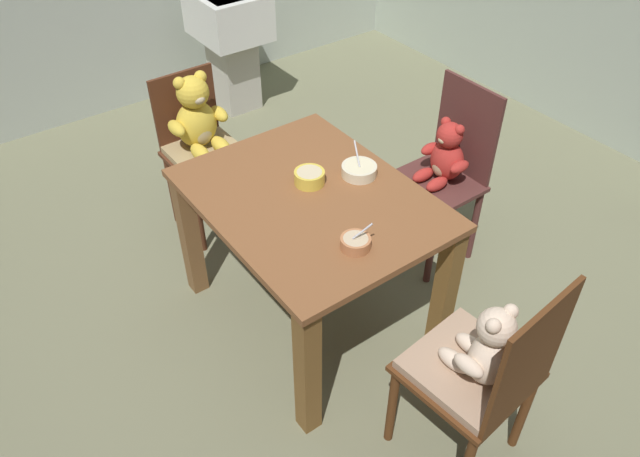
{
  "coord_description": "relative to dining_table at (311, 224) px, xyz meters",
  "views": [
    {
      "loc": [
        1.68,
        -1.17,
        2.28
      ],
      "look_at": [
        0.0,
        0.05,
        0.52
      ],
      "focal_mm": 34.4,
      "sensor_mm": 36.0,
      "label": 1
    }
  ],
  "objects": [
    {
      "name": "teddy_chair_near_left",
      "position": [
        -0.94,
        -0.05,
        0.02
      ],
      "size": [
        0.38,
        0.39,
        0.91
      ],
      "rotation": [
        0.0,
        0.0,
        0.01
      ],
      "color": "#4F2918",
      "rests_on": "ground_plane"
    },
    {
      "name": "teddy_chair_near_right",
      "position": [
        0.95,
        0.06,
        -0.02
      ],
      "size": [
        0.45,
        0.46,
        0.96
      ],
      "rotation": [
        0.0,
        0.0,
        3.24
      ],
      "color": "#522D14",
      "rests_on": "ground_plane"
    },
    {
      "name": "ground_plane",
      "position": [
        0.0,
        0.0,
        -0.59
      ],
      "size": [
        5.2,
        5.2,
        0.04
      ],
      "color": "#727356"
    },
    {
      "name": "sink_basin",
      "position": [
        -2.05,
        0.76,
        -0.02
      ],
      "size": [
        0.52,
        0.44,
        0.84
      ],
      "color": "#B7B2A8",
      "rests_on": "ground_plane"
    },
    {
      "name": "porridge_bowl_terracotta_near_right",
      "position": [
        0.36,
        -0.05,
        0.17
      ],
      "size": [
        0.12,
        0.12,
        0.1
      ],
      "color": "#BD764A",
      "rests_on": "dining_table"
    },
    {
      "name": "dining_table",
      "position": [
        0.0,
        0.0,
        0.0
      ],
      "size": [
        1.09,
        0.85,
        0.72
      ],
      "color": "brown",
      "rests_on": "ground_plane"
    },
    {
      "name": "teddy_chair_far_center",
      "position": [
        -0.01,
        0.83,
        -0.03
      ],
      "size": [
        0.41,
        0.37,
        0.95
      ],
      "rotation": [
        0.0,
        0.0,
        -1.57
      ],
      "color": "#512A27",
      "rests_on": "ground_plane"
    },
    {
      "name": "porridge_bowl_yellow_center",
      "position": [
        -0.08,
        0.05,
        0.18
      ],
      "size": [
        0.13,
        0.13,
        0.06
      ],
      "color": "yellow",
      "rests_on": "dining_table"
    },
    {
      "name": "porridge_bowl_cream_far_center",
      "position": [
        -0.0,
        0.26,
        0.18
      ],
      "size": [
        0.16,
        0.15,
        0.12
      ],
      "color": "beige",
      "rests_on": "dining_table"
    }
  ]
}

